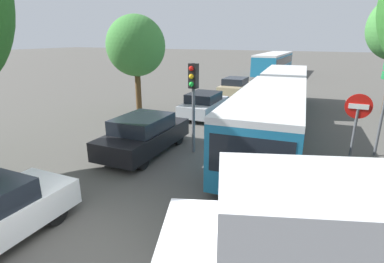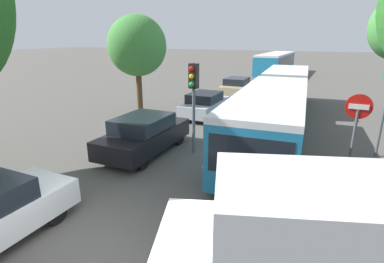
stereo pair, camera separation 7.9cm
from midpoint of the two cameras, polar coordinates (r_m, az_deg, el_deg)
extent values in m
plane|color=#4F4C47|center=(7.13, -20.48, -20.86)|extent=(200.00, 200.00, 0.00)
cube|color=teal|center=(11.87, 14.81, 1.92)|extent=(3.06, 9.11, 1.93)
cube|color=black|center=(11.78, 14.94, 3.55)|extent=(3.05, 8.75, 0.85)
cube|color=silver|center=(11.64, 15.22, 6.95)|extent=(3.06, 9.11, 0.19)
cube|color=teal|center=(20.16, 17.57, 7.96)|extent=(2.85, 6.29, 1.93)
cube|color=black|center=(20.11, 17.66, 8.94)|extent=(2.85, 6.04, 0.85)
cube|color=silver|center=(20.02, 17.85, 10.95)|extent=(2.85, 6.29, 0.19)
cylinder|color=black|center=(16.68, 16.75, 6.18)|extent=(1.84, 1.07, 1.78)
cube|color=black|center=(7.61, 11.15, -4.77)|extent=(2.12, 0.25, 1.04)
cylinder|color=black|center=(9.37, 18.62, -7.58)|extent=(0.35, 0.96, 0.94)
cylinder|color=black|center=(9.60, 6.49, -6.11)|extent=(0.35, 0.96, 0.94)
cylinder|color=black|center=(14.78, 19.73, 1.48)|extent=(0.35, 0.96, 0.94)
cylinder|color=black|center=(14.93, 11.99, 2.29)|extent=(0.35, 0.96, 0.94)
cylinder|color=black|center=(20.26, 20.22, 5.57)|extent=(0.35, 0.96, 0.94)
cylinder|color=black|center=(20.37, 14.54, 6.15)|extent=(0.35, 0.96, 0.94)
cube|color=teal|center=(37.88, 15.72, 12.35)|extent=(2.77, 11.60, 2.01)
cube|color=black|center=(37.86, 15.76, 12.89)|extent=(2.78, 11.03, 0.84)
cube|color=silver|center=(37.81, 15.86, 14.01)|extent=(2.77, 11.60, 0.20)
cylinder|color=black|center=(41.88, 15.17, 11.76)|extent=(0.32, 1.01, 1.01)
cylinder|color=black|center=(41.53, 18.13, 11.46)|extent=(0.32, 1.01, 1.01)
cylinder|color=black|center=(34.80, 12.74, 10.87)|extent=(0.32, 1.01, 1.01)
cylinder|color=black|center=(34.37, 16.28, 10.52)|extent=(0.32, 1.01, 1.01)
cylinder|color=black|center=(9.14, -30.44, -11.03)|extent=(0.21, 0.61, 0.61)
cylinder|color=black|center=(8.11, -24.42, -13.74)|extent=(0.21, 0.61, 0.61)
cube|color=black|center=(11.66, -8.77, -1.15)|extent=(1.82, 4.25, 0.69)
cube|color=black|center=(11.41, -9.18, 1.58)|extent=(1.67, 2.23, 0.52)
cylinder|color=black|center=(13.22, -8.26, -0.16)|extent=(0.23, 0.65, 0.65)
cylinder|color=black|center=(12.50, -2.43, -1.04)|extent=(0.23, 0.65, 0.65)
cylinder|color=black|center=(11.18, -15.74, -4.00)|extent=(0.23, 0.65, 0.65)
cylinder|color=black|center=(10.32, -9.27, -5.39)|extent=(0.23, 0.65, 0.65)
cube|color=#B7BABF|center=(16.98, 2.66, 4.78)|extent=(1.67, 3.90, 0.63)
cube|color=black|center=(16.78, 2.57, 6.57)|extent=(1.53, 2.05, 0.48)
cylinder|color=black|center=(18.42, 2.10, 4.98)|extent=(0.21, 0.59, 0.59)
cylinder|color=black|center=(17.95, 6.20, 4.55)|extent=(0.21, 0.59, 0.59)
cylinder|color=black|center=(16.21, -1.28, 3.23)|extent=(0.21, 0.59, 0.59)
cylinder|color=black|center=(15.67, 3.29, 2.71)|extent=(0.21, 0.59, 0.59)
cube|color=tan|center=(23.30, 8.62, 8.12)|extent=(1.70, 3.96, 0.64)
cube|color=black|center=(23.13, 8.62, 9.47)|extent=(1.55, 2.08, 0.49)
cylinder|color=black|center=(24.73, 7.85, 8.08)|extent=(0.21, 0.60, 0.60)
cylinder|color=black|center=(24.37, 11.03, 7.78)|extent=(0.21, 0.60, 0.60)
cylinder|color=black|center=(22.36, 5.93, 7.15)|extent=(0.21, 0.60, 0.60)
cylinder|color=black|center=(21.96, 9.43, 6.82)|extent=(0.21, 0.60, 0.60)
cube|color=silver|center=(5.45, 28.04, -18.09)|extent=(4.53, 3.22, 2.00)
cube|color=silver|center=(5.38, -0.57, -22.54)|extent=(1.47, 2.09, 1.00)
cylinder|color=black|center=(6.31, 4.26, -21.18)|extent=(0.76, 0.46, 0.72)
cylinder|color=#56595E|center=(11.28, 0.53, 4.20)|extent=(0.12, 0.12, 3.40)
cube|color=black|center=(11.05, 0.55, 10.52)|extent=(0.35, 0.28, 0.90)
sphere|color=red|center=(10.90, 0.12, 11.90)|extent=(0.18, 0.18, 0.18)
sphere|color=#EAAD14|center=(10.93, 0.12, 10.44)|extent=(0.18, 0.18, 0.18)
sphere|color=green|center=(10.97, 0.12, 8.99)|extent=(0.18, 0.18, 0.18)
cylinder|color=#56595E|center=(9.82, 28.29, -3.06)|extent=(0.08, 0.08, 2.40)
cylinder|color=red|center=(9.49, 29.39, 4.15)|extent=(0.70, 0.03, 0.70)
cube|color=white|center=(9.48, 29.40, 4.12)|extent=(0.50, 0.04, 0.14)
cylinder|color=#56595E|center=(12.89, 32.94, 3.51)|extent=(0.10, 0.10, 3.60)
cylinder|color=#51381E|center=(17.53, -9.84, 7.45)|extent=(0.32, 0.32, 2.61)
ellipsoid|color=#3D7F38|center=(17.27, -10.29, 15.78)|extent=(3.21, 3.21, 3.29)
camera|label=1|loc=(0.04, -89.78, 0.07)|focal=28.00mm
camera|label=2|loc=(0.04, 90.22, -0.07)|focal=28.00mm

